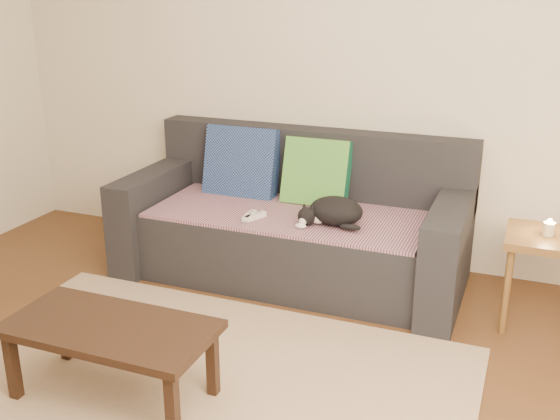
% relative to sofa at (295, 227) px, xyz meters
% --- Properties ---
extents(ground, '(4.50, 4.50, 0.00)m').
position_rel_sofa_xyz_m(ground, '(0.00, -1.57, -0.31)').
color(ground, brown).
rests_on(ground, ground).
extents(back_wall, '(4.50, 0.04, 2.60)m').
position_rel_sofa_xyz_m(back_wall, '(0.00, 0.43, 0.99)').
color(back_wall, beige).
rests_on(back_wall, ground).
extents(sofa, '(2.10, 0.94, 0.87)m').
position_rel_sofa_xyz_m(sofa, '(0.00, 0.00, 0.00)').
color(sofa, '#232328').
rests_on(sofa, ground).
extents(throw_blanket, '(1.66, 0.74, 0.02)m').
position_rel_sofa_xyz_m(throw_blanket, '(0.00, -0.09, 0.12)').
color(throw_blanket, '#3B2445').
rests_on(throw_blanket, sofa).
extents(cushion_navy, '(0.49, 0.24, 0.50)m').
position_rel_sofa_xyz_m(cushion_navy, '(-0.44, 0.17, 0.32)').
color(cushion_navy, '#101344').
rests_on(cushion_navy, throw_blanket).
extents(cushion_green, '(0.42, 0.22, 0.43)m').
position_rel_sofa_xyz_m(cushion_green, '(0.08, 0.17, 0.32)').
color(cushion_green, '#0D553C').
rests_on(cushion_green, throw_blanket).
extents(cat, '(0.38, 0.28, 0.16)m').
position_rel_sofa_xyz_m(cat, '(0.31, -0.20, 0.21)').
color(cat, black).
rests_on(cat, throw_blanket).
extents(wii_remote_a, '(0.04, 0.15, 0.03)m').
position_rel_sofa_xyz_m(wii_remote_a, '(-0.18, -0.28, 0.15)').
color(wii_remote_a, white).
rests_on(wii_remote_a, throw_blanket).
extents(wii_remote_b, '(0.09, 0.15, 0.03)m').
position_rel_sofa_xyz_m(wii_remote_b, '(-0.14, -0.28, 0.15)').
color(wii_remote_b, white).
rests_on(wii_remote_b, throw_blanket).
extents(side_table, '(0.41, 0.41, 0.52)m').
position_rel_sofa_xyz_m(side_table, '(1.45, -0.14, 0.12)').
color(side_table, brown).
rests_on(side_table, ground).
extents(candle, '(0.06, 0.06, 0.09)m').
position_rel_sofa_xyz_m(candle, '(1.45, -0.14, 0.24)').
color(candle, beige).
rests_on(candle, side_table).
extents(rug, '(2.50, 1.80, 0.01)m').
position_rel_sofa_xyz_m(rug, '(0.00, -1.42, -0.30)').
color(rug, tan).
rests_on(rug, ground).
extents(coffee_table, '(0.91, 0.46, 0.36)m').
position_rel_sofa_xyz_m(coffee_table, '(-0.27, -1.54, 0.01)').
color(coffee_table, black).
rests_on(coffee_table, rug).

